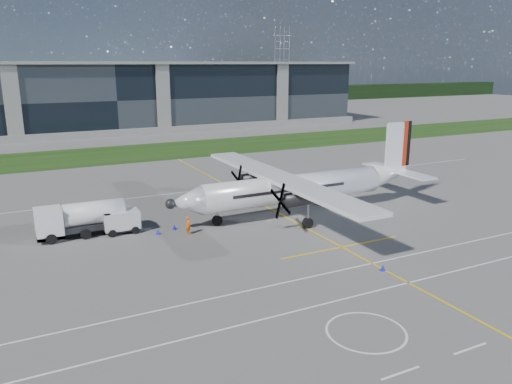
# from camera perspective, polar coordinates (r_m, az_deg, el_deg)

# --- Properties ---
(ground) EXTENTS (400.00, 400.00, 0.00)m
(ground) POSITION_cam_1_polar(r_m,az_deg,el_deg) (82.87, -11.10, 3.64)
(ground) COLOR #605E5B
(ground) RESTS_ON ground
(grass_strip) EXTENTS (400.00, 18.00, 0.04)m
(grass_strip) POSITION_cam_1_polar(r_m,az_deg,el_deg) (90.49, -12.49, 4.48)
(grass_strip) COLOR #18380F
(grass_strip) RESTS_ON ground
(terminal_building) EXTENTS (120.00, 20.00, 15.00)m
(terminal_building) POSITION_cam_1_polar(r_m,az_deg,el_deg) (120.75, -16.54, 10.26)
(terminal_building) COLOR black
(terminal_building) RESTS_ON ground
(tree_line) EXTENTS (400.00, 6.00, 6.00)m
(tree_line) POSITION_cam_1_polar(r_m,az_deg,el_deg) (180.27, -19.97, 9.77)
(tree_line) COLOR black
(tree_line) RESTS_ON ground
(pylon_east) EXTENTS (9.00, 4.60, 30.00)m
(pylon_east) POSITION_cam_1_polar(r_m,az_deg,el_deg) (216.56, 2.97, 14.44)
(pylon_east) COLOR gray
(pylon_east) RESTS_ON ground
(yellow_taxiway_centerline) EXTENTS (0.20, 70.00, 0.01)m
(yellow_taxiway_centerline) POSITION_cam_1_polar(r_m,az_deg,el_deg) (56.50, 0.19, -1.15)
(yellow_taxiway_centerline) COLOR yellow
(yellow_taxiway_centerline) RESTS_ON ground
(white_lane_line) EXTENTS (90.00, 0.15, 0.01)m
(white_lane_line) POSITION_cam_1_polar(r_m,az_deg,el_deg) (36.04, 13.47, -10.96)
(white_lane_line) COLOR white
(white_lane_line) RESTS_ON ground
(turboprop_aircraft) EXTENTS (28.68, 29.74, 8.92)m
(turboprop_aircraft) POSITION_cam_1_polar(r_m,az_deg,el_deg) (51.60, 5.33, 2.37)
(turboprop_aircraft) COLOR white
(turboprop_aircraft) RESTS_ON ground
(fuel_tanker_truck) EXTENTS (8.23, 2.67, 3.09)m
(fuel_tanker_truck) POSITION_cam_1_polar(r_m,az_deg,el_deg) (47.88, -20.03, -3.04)
(fuel_tanker_truck) COLOR silver
(fuel_tanker_truck) RESTS_ON ground
(baggage_tug) EXTENTS (3.43, 2.06, 2.06)m
(baggage_tug) POSITION_cam_1_polar(r_m,az_deg,el_deg) (47.84, -15.12, -3.31)
(baggage_tug) COLOR silver
(baggage_tug) RESTS_ON ground
(ground_crew_person) EXTENTS (0.71, 0.89, 1.96)m
(ground_crew_person) POSITION_cam_1_polar(r_m,az_deg,el_deg) (46.20, -7.77, -3.63)
(ground_crew_person) COLOR #F25907
(ground_crew_person) RESTS_ON ground
(safety_cone_nose_stbd) EXTENTS (0.36, 0.36, 0.50)m
(safety_cone_nose_stbd) POSITION_cam_1_polar(r_m,az_deg,el_deg) (47.87, -9.31, -3.96)
(safety_cone_nose_stbd) COLOR #0C17CC
(safety_cone_nose_stbd) RESTS_ON ground
(safety_cone_portwing) EXTENTS (0.36, 0.36, 0.50)m
(safety_cone_portwing) POSITION_cam_1_polar(r_m,az_deg,el_deg) (39.42, 14.29, -8.35)
(safety_cone_portwing) COLOR #0C17CC
(safety_cone_portwing) RESTS_ON ground
(safety_cone_stbdwing) EXTENTS (0.36, 0.36, 0.50)m
(safety_cone_stbdwing) POSITION_cam_1_polar(r_m,az_deg,el_deg) (63.40, -4.00, 0.79)
(safety_cone_stbdwing) COLOR #0C17CC
(safety_cone_stbdwing) RESTS_ON ground
(safety_cone_fwd) EXTENTS (0.36, 0.36, 0.50)m
(safety_cone_fwd) POSITION_cam_1_polar(r_m,az_deg,el_deg) (46.83, -11.13, -4.46)
(safety_cone_fwd) COLOR #0C17CC
(safety_cone_fwd) RESTS_ON ground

